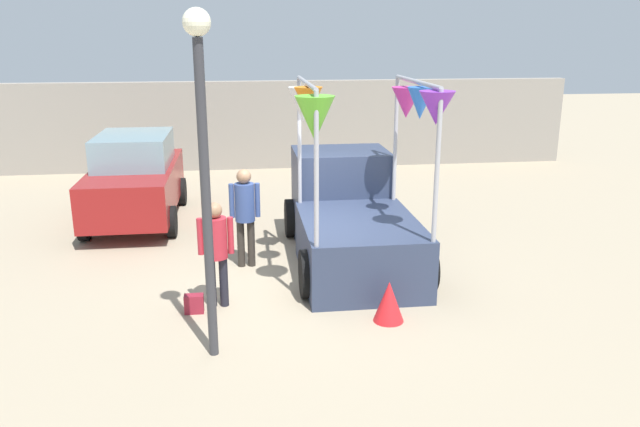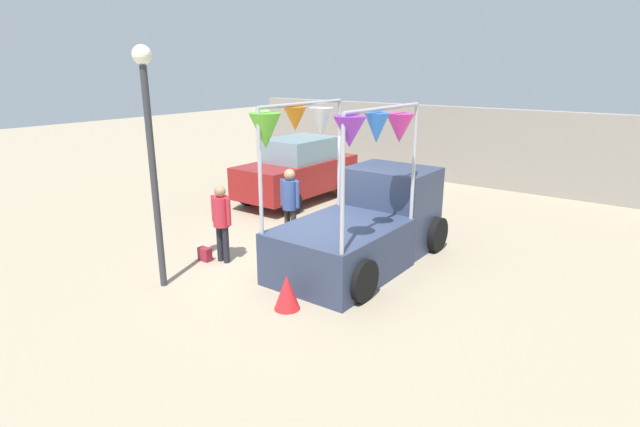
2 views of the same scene
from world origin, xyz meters
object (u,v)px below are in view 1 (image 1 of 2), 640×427
(parked_car, at_px, (135,178))
(folded_kite_bundle_crimson, at_px, (389,301))
(vendor_truck, at_px, (349,210))
(person_vendor, at_px, (245,208))
(street_lamp, at_px, (203,143))
(person_customer, at_px, (216,245))
(handbag, at_px, (194,304))

(parked_car, relative_size, folded_kite_bundle_crimson, 6.67)
(vendor_truck, distance_m, folded_kite_bundle_crimson, 2.76)
(person_vendor, xyz_separation_m, street_lamp, (-0.47, -3.11, 1.68))
(person_customer, relative_size, folded_kite_bundle_crimson, 2.70)
(vendor_truck, bearing_deg, person_customer, -141.17)
(handbag, height_order, folded_kite_bundle_crimson, folded_kite_bundle_crimson)
(parked_car, xyz_separation_m, handbag, (1.52, -4.96, -0.80))
(street_lamp, bearing_deg, parked_car, 106.49)
(vendor_truck, height_order, folded_kite_bundle_crimson, vendor_truck)
(person_customer, bearing_deg, folded_kite_bundle_crimson, -18.87)
(vendor_truck, bearing_deg, handbag, -142.25)
(parked_car, distance_m, street_lamp, 6.75)
(person_customer, xyz_separation_m, person_vendor, (0.45, 1.63, 0.09))
(handbag, bearing_deg, parked_car, 107.00)
(street_lamp, bearing_deg, handbag, 104.45)
(person_customer, distance_m, person_vendor, 1.70)
(vendor_truck, distance_m, person_customer, 2.97)
(vendor_truck, relative_size, person_vendor, 2.39)
(person_customer, bearing_deg, vendor_truck, 38.83)
(handbag, xyz_separation_m, street_lamp, (0.33, -1.28, 2.60))
(handbag, height_order, street_lamp, street_lamp)
(vendor_truck, distance_m, handbag, 3.45)
(person_vendor, distance_m, folded_kite_bundle_crimson, 3.25)
(handbag, bearing_deg, person_customer, 29.74)
(handbag, bearing_deg, person_vendor, 66.47)
(handbag, relative_size, street_lamp, 0.07)
(handbag, xyz_separation_m, folded_kite_bundle_crimson, (2.78, -0.63, 0.16))
(person_vendor, height_order, street_lamp, street_lamp)
(person_vendor, xyz_separation_m, folded_kite_bundle_crimson, (1.98, -2.46, -0.76))
(person_customer, bearing_deg, parked_car, 111.42)
(handbag, bearing_deg, street_lamp, -75.55)
(parked_car, distance_m, person_vendor, 3.89)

